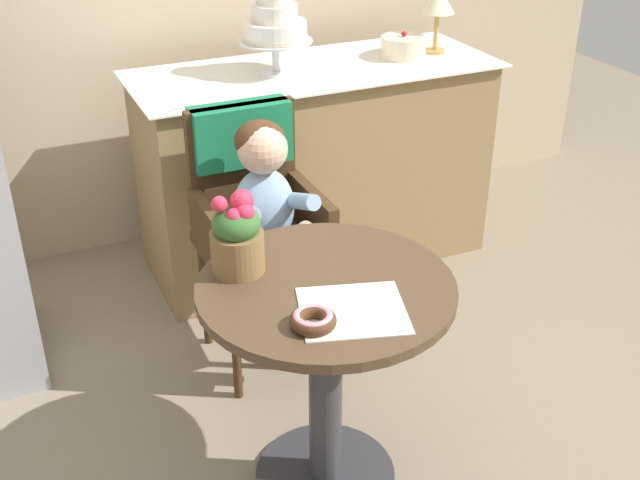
# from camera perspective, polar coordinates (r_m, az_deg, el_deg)

# --- Properties ---
(ground_plane) EXTENTS (8.00, 8.00, 0.00)m
(ground_plane) POSITION_cam_1_polar(r_m,az_deg,el_deg) (2.63, 0.38, -16.58)
(ground_plane) COLOR gray
(cafe_table) EXTENTS (0.72, 0.72, 0.72)m
(cafe_table) POSITION_cam_1_polar(r_m,az_deg,el_deg) (2.29, 0.42, -7.64)
(cafe_table) COLOR #4C3826
(cafe_table) RESTS_ON ground
(wicker_chair) EXTENTS (0.42, 0.45, 0.95)m
(wicker_chair) POSITION_cam_1_polar(r_m,az_deg,el_deg) (2.85, -4.91, 3.15)
(wicker_chair) COLOR #472D19
(wicker_chair) RESTS_ON ground
(seated_child) EXTENTS (0.27, 0.32, 0.73)m
(seated_child) POSITION_cam_1_polar(r_m,az_deg,el_deg) (2.70, -3.80, 2.57)
(seated_child) COLOR #8CADCC
(seated_child) RESTS_ON ground
(paper_napkin) EXTENTS (0.33, 0.32, 0.00)m
(paper_napkin) POSITION_cam_1_polar(r_m,az_deg,el_deg) (2.06, 2.37, -5.08)
(paper_napkin) COLOR white
(paper_napkin) RESTS_ON cafe_table
(donut_front) EXTENTS (0.12, 0.12, 0.04)m
(donut_front) POSITION_cam_1_polar(r_m,az_deg,el_deg) (1.99, -0.51, -5.72)
(donut_front) COLOR #4C2D19
(donut_front) RESTS_ON cafe_table
(flower_vase) EXTENTS (0.15, 0.15, 0.24)m
(flower_vase) POSITION_cam_1_polar(r_m,az_deg,el_deg) (2.19, -5.99, 0.34)
(flower_vase) COLOR brown
(flower_vase) RESTS_ON cafe_table
(display_counter) EXTENTS (1.56, 0.62, 0.90)m
(display_counter) POSITION_cam_1_polar(r_m,az_deg,el_deg) (3.55, -0.33, 5.34)
(display_counter) COLOR #93754C
(display_counter) RESTS_ON ground
(tiered_cake_stand) EXTENTS (0.30, 0.30, 0.34)m
(tiered_cake_stand) POSITION_cam_1_polar(r_m,az_deg,el_deg) (3.28, -3.26, 15.20)
(tiered_cake_stand) COLOR silver
(tiered_cake_stand) RESTS_ON display_counter
(round_layer_cake) EXTENTS (0.20, 0.20, 0.11)m
(round_layer_cake) POSITION_cam_1_polar(r_m,az_deg,el_deg) (3.56, 6.01, 13.63)
(round_layer_cake) COLOR beige
(round_layer_cake) RESTS_ON display_counter
(table_lamp) EXTENTS (0.15, 0.15, 0.28)m
(table_lamp) POSITION_cam_1_polar(r_m,az_deg,el_deg) (3.61, 8.47, 16.50)
(table_lamp) COLOR #B28C47
(table_lamp) RESTS_ON display_counter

